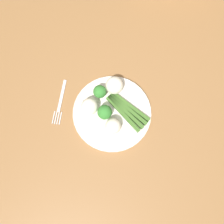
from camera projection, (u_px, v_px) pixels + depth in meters
ground_plane at (107, 135)px, 1.50m from camera, size 6.00×6.00×0.02m
dining_table at (104, 108)px, 0.87m from camera, size 1.45×1.07×0.72m
plate at (112, 113)px, 0.77m from camera, size 0.27×0.27×0.01m
asparagus_bundle at (127, 110)px, 0.76m from camera, size 0.15×0.14×0.01m
broccoli_front_left at (100, 92)px, 0.75m from camera, size 0.04×0.04×0.05m
broccoli_front at (105, 112)px, 0.73m from camera, size 0.05×0.05×0.06m
cauliflower_edge at (114, 85)px, 0.76m from camera, size 0.06×0.06×0.06m
cauliflower_right at (113, 126)px, 0.73m from camera, size 0.05×0.05×0.05m
cauliflower_back_right at (90, 106)px, 0.74m from camera, size 0.06×0.06×0.06m
fork at (60, 102)px, 0.79m from camera, size 0.03×0.17×0.00m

